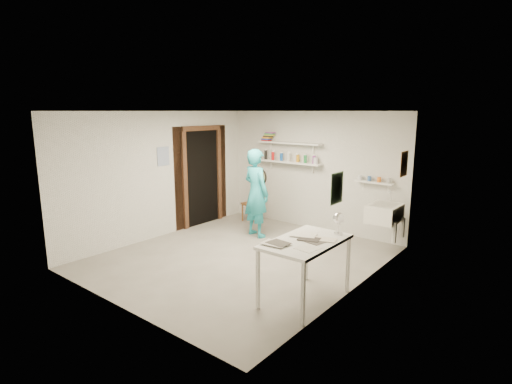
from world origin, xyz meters
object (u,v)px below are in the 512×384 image
Objects in this scene: man at (256,193)px; belfast_sink at (384,213)px; wooden_chair at (252,204)px; work_table at (305,270)px; desk_lamp at (339,218)px; wall_clock at (261,177)px.

belfast_sink is at bearing -152.30° from man.
wooden_chair is 3.79m from work_table.
desk_lamp is at bearing -18.69° from wooden_chair.
work_table is at bearing 154.21° from man.
belfast_sink is at bearing 87.32° from work_table.
desk_lamp reaches higher than wooden_chair.
man is 5.56× the size of wall_clock.
belfast_sink reaches higher than wooden_chair.
wall_clock is at bearing -64.59° from man.
belfast_sink is 1.96× the size of wall_clock.
belfast_sink is 2.37m from work_table.
wooden_chair and work_table have the same top height.
work_table is at bearing -26.47° from wooden_chair.
belfast_sink is at bearing 22.39° from wall_clock.
desk_lamp reaches higher than work_table.
wall_clock is 2.03× the size of desk_lamp.
man is at bearing -64.59° from wall_clock.
wall_clock is at bearing -24.60° from wooden_chair.
wooden_chair is 3.72m from desk_lamp.
man is at bearing -165.00° from belfast_sink.
man is (-2.29, -0.61, 0.15)m from belfast_sink.
work_table is (-0.11, -2.35, -0.30)m from belfast_sink.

